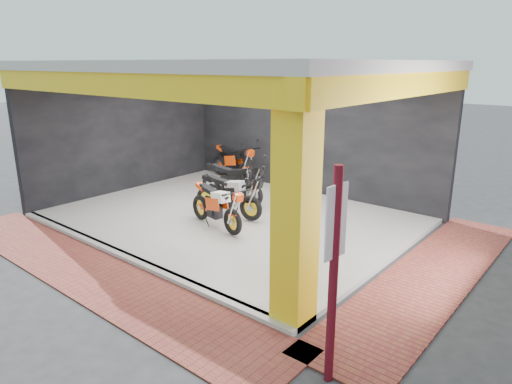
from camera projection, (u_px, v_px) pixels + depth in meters
ground at (167, 244)px, 9.55m from camera, size 80.00×80.00×0.00m
showroom_floor at (232, 218)px, 11.02m from camera, size 8.00×6.00×0.10m
showroom_ceiling at (230, 65)px, 10.05m from camera, size 8.40×6.40×0.20m
back_wall at (305, 133)px, 12.85m from camera, size 8.20×0.20×3.50m
left_wall at (126, 132)px, 13.08m from camera, size 0.20×6.20×3.50m
corner_column at (296, 208)px, 6.22m from camera, size 0.50×0.50×3.50m
header_beam_front at (112, 84)px, 7.91m from camera, size 8.40×0.30×0.40m
header_beam_right at (404, 85)px, 7.68m from camera, size 0.30×6.40×0.40m
floor_kerb at (126, 257)px, 8.79m from camera, size 8.00×0.20×0.10m
paver_front at (89, 272)px, 8.22m from camera, size 9.00×1.40×0.03m
paver_right at (431, 276)px, 8.08m from camera, size 1.40×7.00×0.03m
signpost at (334, 269)px, 5.07m from camera, size 0.11×0.37×2.63m
moto_hero at (232, 209)px, 9.57m from camera, size 2.08×1.11×1.20m
moto_row_a at (251, 196)px, 10.44m from camera, size 2.10×0.95×1.24m
moto_row_b at (252, 183)px, 11.45m from camera, size 2.17×0.96×1.29m
moto_row_d at (246, 163)px, 13.73m from camera, size 2.27×1.22×1.32m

